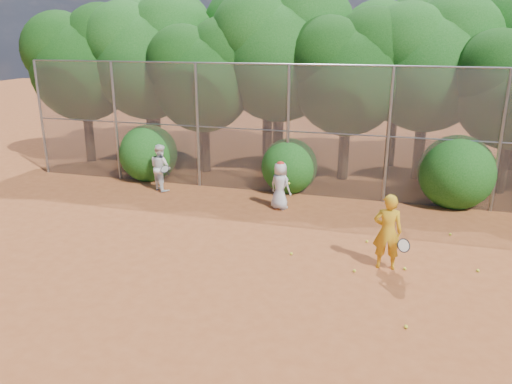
% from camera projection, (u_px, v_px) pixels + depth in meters
% --- Properties ---
extents(ground, '(80.00, 80.00, 0.00)m').
position_uv_depth(ground, '(269.00, 283.00, 10.19)').
color(ground, '#954821').
rests_on(ground, ground).
extents(fence_back, '(20.05, 0.09, 4.03)m').
position_uv_depth(fence_back, '(316.00, 131.00, 15.09)').
color(fence_back, gray).
rests_on(fence_back, ground).
extents(tree_0, '(4.38, 3.81, 6.00)m').
position_uv_depth(tree_0, '(83.00, 60.00, 18.88)').
color(tree_0, black).
rests_on(tree_0, ground).
extents(tree_1, '(4.64, 4.03, 6.35)m').
position_uv_depth(tree_1, '(149.00, 53.00, 18.60)').
color(tree_1, black).
rests_on(tree_1, ground).
extents(tree_2, '(3.99, 3.47, 5.47)m').
position_uv_depth(tree_2, '(204.00, 72.00, 17.46)').
color(tree_2, black).
rests_on(tree_2, ground).
extents(tree_3, '(4.89, 4.26, 6.70)m').
position_uv_depth(tree_3, '(281.00, 48.00, 17.46)').
color(tree_3, black).
rests_on(tree_3, ground).
extents(tree_4, '(4.19, 3.64, 5.73)m').
position_uv_depth(tree_4, '(350.00, 69.00, 16.44)').
color(tree_4, black).
rests_on(tree_4, ground).
extents(tree_5, '(4.51, 3.92, 6.17)m').
position_uv_depth(tree_5, '(430.00, 60.00, 16.41)').
color(tree_5, black).
rests_on(tree_5, ground).
extents(tree_9, '(4.83, 4.20, 6.62)m').
position_uv_depth(tree_9, '(153.00, 47.00, 20.92)').
color(tree_9, black).
rests_on(tree_9, ground).
extents(tree_10, '(5.15, 4.48, 7.06)m').
position_uv_depth(tree_10, '(270.00, 40.00, 19.68)').
color(tree_10, black).
rests_on(tree_10, ground).
extents(tree_11, '(4.64, 4.03, 6.35)m').
position_uv_depth(tree_11, '(400.00, 54.00, 18.11)').
color(tree_11, black).
rests_on(tree_11, ground).
extents(bush_0, '(2.00, 2.00, 2.00)m').
position_uv_depth(bush_0, '(148.00, 151.00, 17.25)').
color(bush_0, '#154D13').
rests_on(bush_0, ground).
extents(bush_1, '(1.80, 1.80, 1.80)m').
position_uv_depth(bush_1, '(289.00, 164.00, 15.94)').
color(bush_1, '#154D13').
rests_on(bush_1, ground).
extents(bush_2, '(2.20, 2.20, 2.20)m').
position_uv_depth(bush_2, '(457.00, 169.00, 14.54)').
color(bush_2, '#154D13').
rests_on(bush_2, ground).
extents(player_yellow, '(0.84, 0.58, 1.68)m').
position_uv_depth(player_yellow, '(388.00, 232.00, 10.60)').
color(player_yellow, gold).
rests_on(player_yellow, ground).
extents(player_teen, '(0.80, 0.68, 1.42)m').
position_uv_depth(player_teen, '(280.00, 185.00, 14.32)').
color(player_teen, silver).
rests_on(player_teen, ground).
extents(player_white, '(0.93, 0.88, 1.52)m').
position_uv_depth(player_white, '(161.00, 167.00, 16.04)').
color(player_white, white).
rests_on(player_white, ground).
extents(ball_0, '(0.07, 0.07, 0.07)m').
position_uv_depth(ball_0, '(354.00, 271.00, 10.63)').
color(ball_0, yellow).
rests_on(ball_0, ground).
extents(ball_1, '(0.07, 0.07, 0.07)m').
position_uv_depth(ball_1, '(367.00, 241.00, 12.14)').
color(ball_1, yellow).
rests_on(ball_1, ground).
extents(ball_2, '(0.07, 0.07, 0.07)m').
position_uv_depth(ball_2, '(406.00, 327.00, 8.60)').
color(ball_2, yellow).
rests_on(ball_2, ground).
extents(ball_3, '(0.07, 0.07, 0.07)m').
position_uv_depth(ball_3, '(478.00, 271.00, 10.64)').
color(ball_3, yellow).
rests_on(ball_3, ground).
extents(ball_4, '(0.07, 0.07, 0.07)m').
position_uv_depth(ball_4, '(291.00, 254.00, 11.46)').
color(ball_4, yellow).
rests_on(ball_4, ground).
extents(ball_5, '(0.07, 0.07, 0.07)m').
position_uv_depth(ball_5, '(450.00, 234.00, 12.57)').
color(ball_5, yellow).
rests_on(ball_5, ground).
extents(ball_6, '(0.07, 0.07, 0.07)m').
position_uv_depth(ball_6, '(405.00, 269.00, 10.73)').
color(ball_6, yellow).
rests_on(ball_6, ground).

